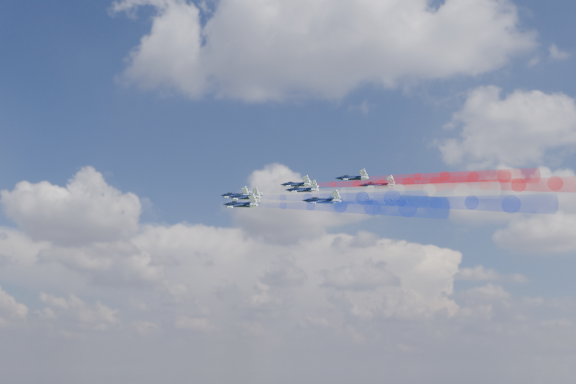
# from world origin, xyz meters

# --- Properties ---
(jet_lead) EXTENTS (14.57, 13.84, 7.94)m
(jet_lead) POSITION_xyz_m (-36.84, -2.13, 141.79)
(jet_lead) COLOR black
(trail_lead) EXTENTS (41.86, 25.98, 12.83)m
(trail_lead) POSITION_xyz_m (-12.51, -15.22, 136.91)
(trail_lead) COLOR white
(jet_inner_left) EXTENTS (14.57, 13.84, 7.94)m
(jet_inner_left) POSITION_xyz_m (-30.54, -14.51, 137.83)
(jet_inner_left) COLOR black
(trail_inner_left) EXTENTS (41.86, 25.98, 12.83)m
(trail_inner_left) POSITION_xyz_m (-6.21, -27.60, 132.95)
(trail_inner_left) COLOR #1933DA
(jet_inner_right) EXTENTS (14.57, 13.84, 7.94)m
(jet_inner_right) POSITION_xyz_m (-20.89, 2.45, 145.20)
(jet_inner_right) COLOR black
(trail_inner_right) EXTENTS (41.86, 25.98, 12.83)m
(trail_inner_right) POSITION_xyz_m (3.44, -10.64, 140.32)
(trail_inner_right) COLOR red
(jet_outer_left) EXTENTS (14.57, 13.84, 7.94)m
(jet_outer_left) POSITION_xyz_m (-26.98, -30.37, 131.84)
(jet_outer_left) COLOR black
(trail_outer_left) EXTENTS (41.86, 25.98, 12.83)m
(trail_outer_left) POSITION_xyz_m (-2.66, -43.47, 126.96)
(trail_outer_left) COLOR #1933DA
(jet_center_third) EXTENTS (14.57, 13.84, 7.94)m
(jet_center_third) POSITION_xyz_m (-16.16, -12.83, 139.31)
(jet_center_third) COLOR black
(trail_center_third) EXTENTS (41.86, 25.98, 12.83)m
(trail_center_third) POSITION_xyz_m (8.17, -25.93, 134.43)
(trail_center_third) COLOR white
(jet_outer_right) EXTENTS (14.57, 13.84, 7.94)m
(jet_outer_right) POSITION_xyz_m (-5.50, 4.43, 146.70)
(jet_outer_right) COLOR black
(trail_outer_right) EXTENTS (41.86, 25.98, 12.83)m
(trail_outer_right) POSITION_xyz_m (18.83, -8.66, 141.82)
(trail_outer_right) COLOR red
(jet_rear_left) EXTENTS (14.57, 13.84, 7.94)m
(jet_rear_left) POSITION_xyz_m (-8.57, -28.93, 132.12)
(jet_rear_left) COLOR black
(trail_rear_left) EXTENTS (41.86, 25.98, 12.83)m
(trail_rear_left) POSITION_xyz_m (15.76, -42.03, 127.24)
(trail_rear_left) COLOR #1933DA
(jet_rear_right) EXTENTS (14.57, 13.84, 7.94)m
(jet_rear_right) POSITION_xyz_m (2.46, -10.54, 140.06)
(jet_rear_right) COLOR black
(trail_rear_right) EXTENTS (41.86, 25.98, 12.83)m
(trail_rear_right) POSITION_xyz_m (26.79, -23.64, 135.18)
(trail_rear_right) COLOR red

